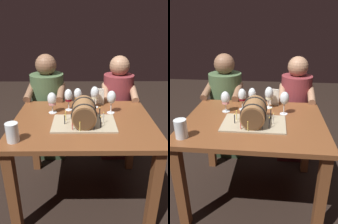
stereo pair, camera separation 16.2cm
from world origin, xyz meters
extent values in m
plane|color=black|center=(0.00, 0.00, 0.00)|extent=(8.00, 8.00, 0.00)
cube|color=brown|center=(0.00, 0.00, 0.73)|extent=(1.11, 0.88, 0.03)
cube|color=brown|center=(-0.50, -0.38, 0.36)|extent=(0.07, 0.07, 0.71)
cube|color=brown|center=(0.50, -0.38, 0.36)|extent=(0.07, 0.07, 0.71)
cube|color=brown|center=(-0.50, 0.38, 0.36)|extent=(0.07, 0.07, 0.71)
cube|color=brown|center=(0.50, 0.38, 0.36)|extent=(0.07, 0.07, 0.71)
cube|color=tan|center=(0.01, -0.07, 0.75)|extent=(0.48, 0.31, 0.01)
cylinder|color=olive|center=(0.01, -0.07, 0.85)|extent=(0.18, 0.27, 0.18)
cylinder|color=brown|center=(0.01, -0.20, 0.85)|extent=(0.16, 0.00, 0.16)
cylinder|color=brown|center=(0.01, 0.07, 0.85)|extent=(0.16, 0.00, 0.16)
torus|color=black|center=(0.01, -0.14, 0.85)|extent=(0.19, 0.01, 0.19)
torus|color=black|center=(0.01, 0.01, 0.85)|extent=(0.19, 0.01, 0.19)
cylinder|color=silver|center=(0.15, -0.08, 0.80)|extent=(0.01, 0.01, 0.08)
sphere|color=#F9C64C|center=(0.15, -0.08, 0.85)|extent=(0.01, 0.01, 0.01)
cylinder|color=black|center=(0.13, 0.01, 0.80)|extent=(0.01, 0.01, 0.08)
sphere|color=#F9C64C|center=(0.13, 0.01, 0.85)|extent=(0.01, 0.01, 0.01)
cylinder|color=#D64C47|center=(0.08, 0.06, 0.80)|extent=(0.01, 0.01, 0.08)
sphere|color=#F9C64C|center=(0.08, 0.06, 0.85)|extent=(0.01, 0.01, 0.01)
cylinder|color=black|center=(0.00, 0.07, 0.80)|extent=(0.01, 0.01, 0.08)
sphere|color=#F9C64C|center=(0.00, 0.07, 0.85)|extent=(0.01, 0.01, 0.01)
cylinder|color=#D64C47|center=(-0.09, 0.04, 0.80)|extent=(0.01, 0.01, 0.09)
sphere|color=#F9C64C|center=(-0.09, 0.04, 0.85)|extent=(0.01, 0.01, 0.01)
cylinder|color=#EAD666|center=(-0.14, -0.03, 0.80)|extent=(0.01, 0.01, 0.07)
sphere|color=#F9C64C|center=(-0.14, -0.03, 0.84)|extent=(0.01, 0.01, 0.01)
cylinder|color=black|center=(-0.14, -0.09, 0.80)|extent=(0.01, 0.01, 0.07)
sphere|color=#F9C64C|center=(-0.14, -0.09, 0.84)|extent=(0.01, 0.01, 0.01)
cylinder|color=#D64C47|center=(-0.08, -0.18, 0.80)|extent=(0.01, 0.01, 0.07)
sphere|color=#F9C64C|center=(-0.08, -0.18, 0.84)|extent=(0.01, 0.01, 0.01)
cylinder|color=#EAD666|center=(-0.02, -0.20, 0.79)|extent=(0.01, 0.01, 0.06)
sphere|color=#F9C64C|center=(-0.02, -0.20, 0.83)|extent=(0.01, 0.01, 0.01)
cylinder|color=black|center=(0.08, -0.19, 0.80)|extent=(0.01, 0.01, 0.08)
sphere|color=#F9C64C|center=(0.08, -0.19, 0.85)|extent=(0.01, 0.01, 0.01)
cylinder|color=black|center=(0.12, -0.15, 0.80)|extent=(0.01, 0.01, 0.08)
sphere|color=#F9C64C|center=(0.12, -0.15, 0.85)|extent=(0.01, 0.01, 0.01)
cylinder|color=white|center=(0.24, 0.15, 0.75)|extent=(0.07, 0.07, 0.00)
cylinder|color=white|center=(0.24, 0.15, 0.79)|extent=(0.01, 0.01, 0.08)
ellipsoid|color=white|center=(0.24, 0.15, 0.89)|extent=(0.08, 0.08, 0.11)
cylinder|color=white|center=(-0.13, 0.22, 0.75)|extent=(0.06, 0.06, 0.00)
cylinder|color=white|center=(-0.13, 0.22, 0.79)|extent=(0.01, 0.01, 0.08)
ellipsoid|color=white|center=(-0.13, 0.22, 0.89)|extent=(0.07, 0.07, 0.11)
cylinder|color=maroon|center=(-0.13, 0.22, 0.85)|extent=(0.06, 0.06, 0.04)
cylinder|color=white|center=(-0.05, 0.29, 0.75)|extent=(0.07, 0.07, 0.00)
cylinder|color=white|center=(-0.05, 0.29, 0.79)|extent=(0.01, 0.01, 0.07)
ellipsoid|color=white|center=(-0.05, 0.29, 0.87)|extent=(0.07, 0.07, 0.10)
cylinder|color=#C6842D|center=(-0.05, 0.29, 0.85)|extent=(0.06, 0.06, 0.04)
cylinder|color=white|center=(-0.26, 0.16, 0.75)|extent=(0.07, 0.07, 0.00)
cylinder|color=white|center=(-0.26, 0.16, 0.79)|extent=(0.01, 0.01, 0.07)
ellipsoid|color=white|center=(-0.26, 0.16, 0.88)|extent=(0.08, 0.08, 0.11)
cylinder|color=pink|center=(-0.26, 0.16, 0.84)|extent=(0.06, 0.06, 0.04)
cylinder|color=white|center=(0.10, 0.28, 0.75)|extent=(0.07, 0.07, 0.00)
cylinder|color=white|center=(0.10, 0.28, 0.79)|extent=(0.01, 0.01, 0.08)
ellipsoid|color=white|center=(0.10, 0.28, 0.89)|extent=(0.08, 0.08, 0.11)
cylinder|color=beige|center=(0.10, 0.28, 0.85)|extent=(0.06, 0.06, 0.03)
cylinder|color=white|center=(-0.46, -0.32, 0.81)|extent=(0.08, 0.08, 0.13)
cylinder|color=#C6842D|center=(-0.46, -0.32, 0.79)|extent=(0.08, 0.08, 0.09)
cylinder|color=white|center=(-0.46, -0.32, 0.85)|extent=(0.08, 0.08, 0.01)
cube|color=silver|center=(0.14, 0.35, 0.83)|extent=(0.11, 0.06, 0.16)
cube|color=#2A3A24|center=(-0.38, 0.68, 0.23)|extent=(0.34, 0.32, 0.45)
cylinder|color=#47603D|center=(-0.38, 0.68, 0.71)|extent=(0.36, 0.36, 0.51)
sphere|color=brown|center=(-0.38, 0.68, 1.06)|extent=(0.22, 0.22, 0.22)
cylinder|color=brown|center=(-0.22, 0.54, 0.81)|extent=(0.08, 0.31, 0.14)
cylinder|color=brown|center=(-0.54, 0.55, 0.81)|extent=(0.08, 0.31, 0.14)
cube|color=#4C1B1E|center=(0.38, 0.68, 0.23)|extent=(0.34, 0.32, 0.45)
cylinder|color=maroon|center=(0.38, 0.68, 0.70)|extent=(0.34, 0.34, 0.51)
sphere|color=#A87A5B|center=(0.38, 0.68, 1.05)|extent=(0.21, 0.21, 0.21)
cylinder|color=#A87A5B|center=(0.52, 0.54, 0.80)|extent=(0.09, 0.31, 0.14)
cylinder|color=#A87A5B|center=(0.23, 0.55, 0.80)|extent=(0.09, 0.31, 0.14)
camera|label=1|loc=(-0.01, -1.56, 1.48)|focal=34.69mm
camera|label=2|loc=(0.15, -1.55, 1.48)|focal=34.69mm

